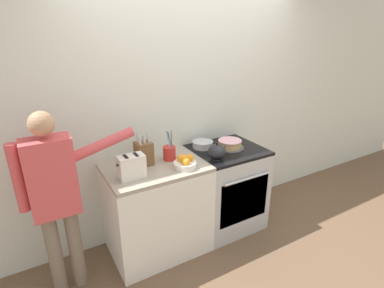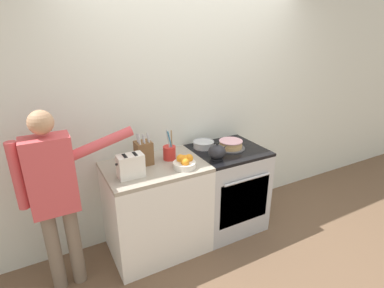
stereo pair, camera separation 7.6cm
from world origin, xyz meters
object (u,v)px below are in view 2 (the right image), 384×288
utensil_crock (169,152)px  fruit_bowl (185,162)px  tea_kettle (217,152)px  mixing_bowl (203,144)px  person_baker (55,190)px  toaster (131,166)px  stove_range (226,188)px  layer_cake (231,145)px  knife_block (144,153)px

utensil_crock → fruit_bowl: 0.23m
tea_kettle → fruit_bowl: 0.36m
fruit_bowl → tea_kettle: bearing=3.4°
mixing_bowl → person_baker: size_ratio=0.14×
tea_kettle → fruit_bowl: size_ratio=1.01×
mixing_bowl → toaster: size_ratio=0.95×
toaster → fruit_bowl: bearing=-6.3°
stove_range → mixing_bowl: (-0.20, 0.16, 0.49)m
layer_cake → tea_kettle: bearing=-150.2°
fruit_bowl → person_baker: 1.07m
utensil_crock → person_baker: (-1.02, -0.13, -0.06)m
knife_block → toaster: knife_block is taller
tea_kettle → mixing_bowl: tea_kettle is taller
stove_range → utensil_crock: bearing=174.5°
mixing_bowl → knife_block: size_ratio=0.72×
utensil_crock → fruit_bowl: (0.04, -0.23, -0.02)m
layer_cake → knife_block: (-0.92, 0.07, 0.07)m
mixing_bowl → knife_block: 0.69m
stove_range → tea_kettle: tea_kettle is taller
mixing_bowl → stove_range: bearing=-38.6°
tea_kettle → mixing_bowl: (0.03, 0.31, -0.03)m
tea_kettle → knife_block: bearing=161.1°
mixing_bowl → toaster: bearing=-162.4°
stove_range → person_baker: person_baker is taller
knife_block → person_baker: (-0.78, -0.15, -0.10)m
layer_cake → utensil_crock: 0.67m
person_baker → layer_cake: bearing=-11.3°
person_baker → tea_kettle: bearing=-17.0°
knife_block → toaster: size_ratio=1.33×
mixing_bowl → utensil_crock: (-0.43, -0.10, 0.03)m
stove_range → tea_kettle: (-0.23, -0.14, 0.53)m
fruit_bowl → person_baker: bearing=174.8°
layer_cake → knife_block: knife_block is taller
utensil_crock → toaster: utensil_crock is taller
toaster → person_baker: person_baker is taller
knife_block → utensil_crock: 0.25m
mixing_bowl → tea_kettle: bearing=-95.6°
mixing_bowl → utensil_crock: size_ratio=0.73×
utensil_crock → mixing_bowl: bearing=13.0°
layer_cake → utensil_crock: bearing=175.5°
stove_range → toaster: size_ratio=3.92×
mixing_bowl → utensil_crock: utensil_crock is taller
utensil_crock → toaster: bearing=-158.1°
tea_kettle → fruit_bowl: (-0.36, -0.02, -0.02)m
mixing_bowl → person_baker: person_baker is taller
stove_range → utensil_crock: (-0.64, 0.06, 0.53)m
tea_kettle → mixing_bowl: bearing=84.4°
mixing_bowl → fruit_bowl: size_ratio=1.08×
layer_cake → toaster: bearing=-173.7°
utensil_crock → toaster: 0.47m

